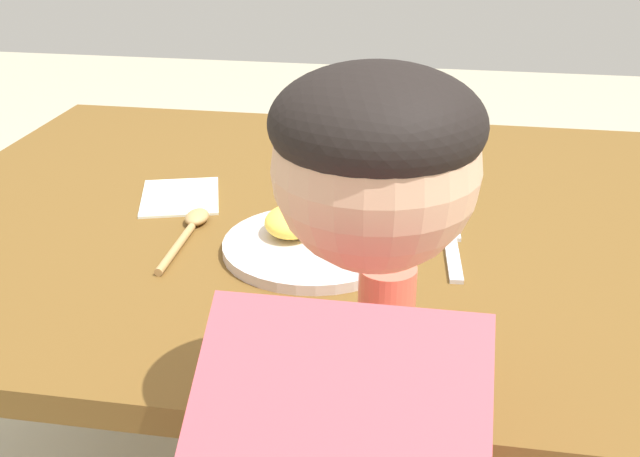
{
  "coord_description": "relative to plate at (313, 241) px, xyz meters",
  "views": [
    {
      "loc": [
        0.17,
        -1.07,
        1.18
      ],
      "look_at": [
        0.0,
        -0.1,
        0.72
      ],
      "focal_mm": 43.56,
      "sensor_mm": 36.0,
      "label": 1
    }
  ],
  "objects": [
    {
      "name": "dining_table",
      "position": [
        0.0,
        0.13,
        -0.1
      ],
      "size": [
        1.3,
        0.99,
        0.7
      ],
      "color": "brown",
      "rests_on": "ground_plane"
    },
    {
      "name": "plate",
      "position": [
        0.0,
        0.0,
        0.0
      ],
      "size": [
        0.25,
        0.25,
        0.05
      ],
      "color": "beige",
      "rests_on": "dining_table"
    },
    {
      "name": "fork",
      "position": [
        0.19,
        0.03,
        -0.01
      ],
      "size": [
        0.04,
        0.21,
        0.01
      ],
      "rotation": [
        0.0,
        0.0,
        1.66
      ],
      "color": "silver",
      "rests_on": "dining_table"
    },
    {
      "name": "spoon",
      "position": [
        -0.18,
        0.02,
        -0.01
      ],
      "size": [
        0.03,
        0.2,
        0.02
      ],
      "rotation": [
        0.0,
        0.0,
        1.59
      ],
      "color": "tan",
      "rests_on": "dining_table"
    },
    {
      "name": "drinking_cup",
      "position": [
        0.12,
        -0.24,
        0.04
      ],
      "size": [
        0.06,
        0.06,
        0.11
      ],
      "primitive_type": "cylinder",
      "color": "#E7654F",
      "rests_on": "dining_table"
    },
    {
      "name": "napkin",
      "position": [
        -0.24,
        0.15,
        -0.01
      ],
      "size": [
        0.16,
        0.18,
        0.0
      ],
      "primitive_type": "cube",
      "rotation": [
        0.0,
        0.0,
        0.29
      ],
      "color": "white",
      "rests_on": "dining_table"
    }
  ]
}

